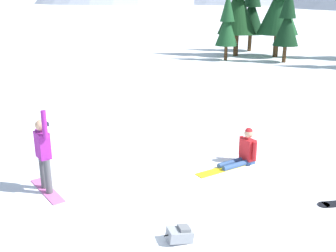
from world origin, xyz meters
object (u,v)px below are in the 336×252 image
(backpack_grey, at_px, (180,234))
(pine_tree_leaning, at_px, (238,1))
(snowboarder_foreground, at_px, (43,153))
(pine_tree_broad, at_px, (227,23))
(snowboarder_midground, at_px, (243,152))
(pine_tree_twin, at_px, (280,0))
(pine_tree_young, at_px, (287,20))
(pine_tree_short, at_px, (252,9))

(backpack_grey, bearing_deg, pine_tree_leaning, 97.67)
(snowboarder_foreground, bearing_deg, pine_tree_broad, 90.10)
(snowboarder_midground, bearing_deg, pine_tree_twin, 92.48)
(snowboarder_foreground, distance_m, pine_tree_leaning, 23.55)
(snowboarder_foreground, xyz_separation_m, pine_tree_young, (3.88, 21.24, 1.83))
(backpack_grey, height_order, pine_tree_leaning, pine_tree_leaning)
(snowboarder_foreground, relative_size, pine_tree_young, 0.39)
(pine_tree_leaning, bearing_deg, pine_tree_twin, 8.08)
(pine_tree_young, distance_m, pine_tree_short, 6.06)
(snowboarder_foreground, xyz_separation_m, pine_tree_short, (0.80, 26.44, 2.37))
(pine_tree_young, bearing_deg, pine_tree_broad, -174.40)
(snowboarder_foreground, relative_size, snowboarder_midground, 1.25)
(pine_tree_young, height_order, pine_tree_twin, pine_tree_twin)
(snowboarder_foreground, relative_size, pine_tree_leaning, 0.27)
(snowboarder_foreground, xyz_separation_m, snowboarder_midground, (3.99, 3.03, -0.59))
(backpack_grey, bearing_deg, pine_tree_twin, 90.90)
(pine_tree_broad, bearing_deg, pine_tree_twin, 42.85)
(pine_tree_young, bearing_deg, pine_tree_twin, 107.30)
(pine_tree_leaning, relative_size, pine_tree_short, 1.20)
(snowboarder_midground, distance_m, pine_tree_short, 23.81)
(snowboarder_foreground, distance_m, pine_tree_young, 21.67)
(pine_tree_young, distance_m, pine_tree_broad, 3.94)
(pine_tree_young, xyz_separation_m, pine_tree_short, (-3.07, 5.20, 0.54))
(snowboarder_foreground, bearing_deg, pine_tree_leaning, 89.47)
(pine_tree_twin, bearing_deg, snowboarder_midground, -87.52)
(pine_tree_young, bearing_deg, backpack_grey, -91.03)
(pine_tree_twin, xyz_separation_m, pine_tree_broad, (-3.13, -2.90, -1.52))
(backpack_grey, distance_m, pine_tree_broad, 22.13)
(pine_tree_young, relative_size, pine_tree_broad, 1.10)
(snowboarder_foreground, xyz_separation_m, pine_tree_twin, (3.09, 23.76, 3.10))
(backpack_grey, relative_size, pine_tree_leaning, 0.08)
(pine_tree_broad, height_order, pine_tree_short, pine_tree_short)
(backpack_grey, bearing_deg, snowboarder_foreground, 165.99)
(backpack_grey, relative_size, pine_tree_young, 0.11)
(snowboarder_foreground, distance_m, pine_tree_broad, 20.91)
(snowboarder_foreground, distance_m, snowboarder_midground, 5.04)
(backpack_grey, height_order, pine_tree_broad, pine_tree_broad)
(snowboarder_foreground, height_order, pine_tree_short, pine_tree_short)
(pine_tree_leaning, distance_m, pine_tree_twin, 2.91)
(backpack_grey, bearing_deg, snowboarder_midground, 82.54)
(backpack_grey, height_order, pine_tree_short, pine_tree_short)
(snowboarder_midground, distance_m, pine_tree_leaning, 20.98)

